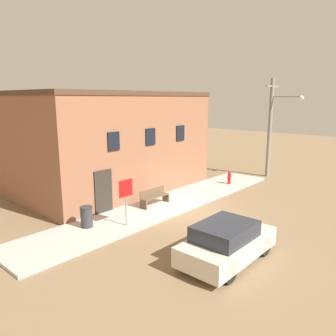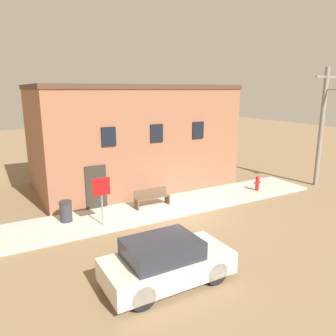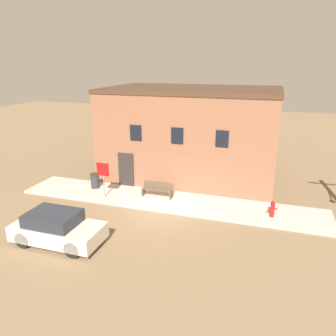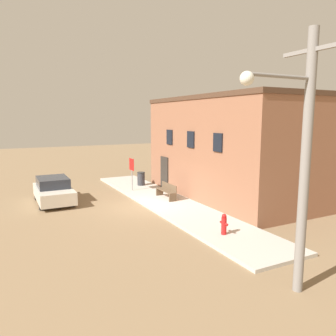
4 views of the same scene
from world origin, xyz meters
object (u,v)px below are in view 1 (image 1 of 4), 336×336
object	(u,v)px
fire_hydrant	(229,177)
bench	(154,197)
utility_pole	(272,124)
parked_car	(227,242)
trash_bin	(87,217)
stop_sign	(126,193)

from	to	relation	value
fire_hydrant	bench	size ratio (longest dim) A/B	0.48
utility_pole	parked_car	bearing A→B (deg)	-161.29
parked_car	bench	bearing A→B (deg)	67.07
trash_bin	parked_car	bearing A→B (deg)	-74.92
fire_hydrant	parked_car	xyz separation A→B (m)	(-8.73, -5.16, 0.13)
stop_sign	utility_pole	bearing A→B (deg)	-1.77
bench	parked_car	bearing A→B (deg)	-112.93
stop_sign	parked_car	distance (m)	4.88
fire_hydrant	trash_bin	distance (m)	10.36
bench	trash_bin	world-z (taller)	trash_bin
stop_sign	bench	bearing A→B (deg)	20.34
fire_hydrant	stop_sign	world-z (taller)	stop_sign
stop_sign	bench	distance (m)	3.17
stop_sign	parked_car	bearing A→B (deg)	-85.79
bench	trash_bin	size ratio (longest dim) A/B	1.93
parked_car	fire_hydrant	bearing A→B (deg)	30.57
trash_bin	utility_pole	world-z (taller)	utility_pole
bench	parked_car	world-z (taller)	parked_car
fire_hydrant	trash_bin	bearing A→B (deg)	175.78
stop_sign	trash_bin	size ratio (longest dim) A/B	2.25
stop_sign	trash_bin	bearing A→B (deg)	137.55
fire_hydrant	parked_car	size ratio (longest dim) A/B	0.22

